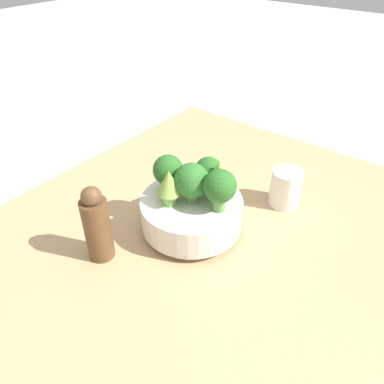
# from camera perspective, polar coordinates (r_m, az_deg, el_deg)

# --- Properties ---
(ground_plane) EXTENTS (6.00, 6.00, 0.00)m
(ground_plane) POSITION_cam_1_polar(r_m,az_deg,el_deg) (0.85, 0.40, -7.94)
(ground_plane) COLOR silver
(table) EXTENTS (1.06, 0.84, 0.04)m
(table) POSITION_cam_1_polar(r_m,az_deg,el_deg) (0.83, 0.41, -6.91)
(table) COLOR tan
(table) RESTS_ON ground_plane
(bowl) EXTENTS (0.21, 0.21, 0.08)m
(bowl) POSITION_cam_1_polar(r_m,az_deg,el_deg) (0.79, 0.00, -3.14)
(bowl) COLOR silver
(bowl) RESTS_ON table
(broccoli_floret_back) EXTENTS (0.07, 0.07, 0.09)m
(broccoli_floret_back) POSITION_cam_1_polar(r_m,az_deg,el_deg) (0.72, 4.25, 0.73)
(broccoli_floret_back) COLOR #609347
(broccoli_floret_back) RESTS_ON bowl
(romanesco_piece_far) EXTENTS (0.05, 0.05, 0.08)m
(romanesco_piece_far) POSITION_cam_1_polar(r_m,az_deg,el_deg) (0.76, 4.13, 2.74)
(romanesco_piece_far) COLOR #609347
(romanesco_piece_far) RESTS_ON bowl
(broccoli_floret_left) EXTENTS (0.06, 0.06, 0.07)m
(broccoli_floret_left) POSITION_cam_1_polar(r_m,az_deg,el_deg) (0.79, 2.52, 3.12)
(broccoli_floret_left) COLOR #7AB256
(broccoli_floret_left) RESTS_ON bowl
(broccoli_floret_center) EXTENTS (0.07, 0.07, 0.09)m
(broccoli_floret_center) POSITION_cam_1_polar(r_m,az_deg,el_deg) (0.75, 0.00, 1.73)
(broccoli_floret_center) COLOR #609347
(broccoli_floret_center) RESTS_ON bowl
(romanesco_piece_near) EXTENTS (0.05, 0.05, 0.08)m
(romanesco_piece_near) POSITION_cam_1_polar(r_m,az_deg,el_deg) (0.74, -3.53, 1.16)
(romanesco_piece_near) COLOR #7AB256
(romanesco_piece_near) RESTS_ON bowl
(broccoli_floret_front) EXTENTS (0.06, 0.06, 0.08)m
(broccoli_floret_front) POSITION_cam_1_polar(r_m,az_deg,el_deg) (0.78, -3.49, 3.40)
(broccoli_floret_front) COLOR #609347
(broccoli_floret_front) RESTS_ON bowl
(cup) EXTENTS (0.07, 0.07, 0.09)m
(cup) POSITION_cam_1_polar(r_m,az_deg,el_deg) (0.89, 14.04, 0.63)
(cup) COLOR silver
(cup) RESTS_ON table
(pepper_mill) EXTENTS (0.05, 0.05, 0.16)m
(pepper_mill) POSITION_cam_1_polar(r_m,az_deg,el_deg) (0.73, -14.30, -4.92)
(pepper_mill) COLOR brown
(pepper_mill) RESTS_ON table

